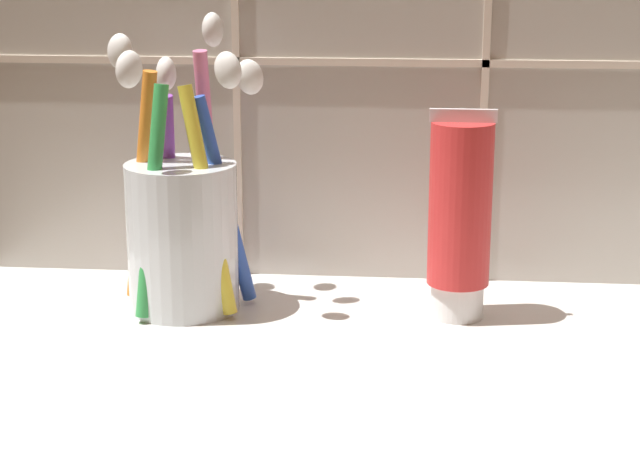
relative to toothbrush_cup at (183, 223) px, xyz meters
The scene contains 3 objects.
sink_counter 19.83cm from the toothbrush_cup, 21.81° to the right, with size 66.69×29.90×2.00cm, color silver.
toothbrush_cup is the anchor object (origin of this frame).
toothpaste_tube 17.19cm from the toothbrush_cup, ahead, with size 4.06×3.86×13.14cm.
Camera 1 is at (-2.78, -57.17, 24.89)cm, focal length 60.00 mm.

